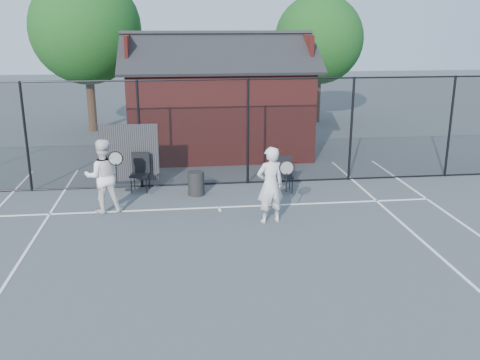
{
  "coord_description": "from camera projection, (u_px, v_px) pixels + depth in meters",
  "views": [
    {
      "loc": [
        -1.01,
        -9.62,
        4.47
      ],
      "look_at": [
        0.37,
        1.66,
        1.1
      ],
      "focal_mm": 40.0,
      "sensor_mm": 36.0,
      "label": 1
    }
  ],
  "objects": [
    {
      "name": "chair_right",
      "position": [
        284.0,
        175.0,
        14.53
      ],
      "size": [
        0.47,
        0.49,
        0.95
      ],
      "primitive_type": "cube",
      "rotation": [
        0.0,
        0.0,
        -0.03
      ],
      "color": "black",
      "rests_on": "ground"
    },
    {
      "name": "fence",
      "position": [
        201.0,
        135.0,
        14.85
      ],
      "size": [
        22.04,
        3.0,
        3.0
      ],
      "color": "black",
      "rests_on": "ground"
    },
    {
      "name": "court_lines",
      "position": [
        240.0,
        289.0,
        9.28
      ],
      "size": [
        11.02,
        18.0,
        0.01
      ],
      "color": "white",
      "rests_on": "ground"
    },
    {
      "name": "chair_left",
      "position": [
        140.0,
        173.0,
        14.54
      ],
      "size": [
        0.56,
        0.58,
        1.03
      ],
      "primitive_type": "cube",
      "rotation": [
        0.0,
        0.0,
        -0.13
      ],
      "color": "black",
      "rests_on": "ground"
    },
    {
      "name": "tree_right",
      "position": [
        319.0,
        40.0,
        23.92
      ],
      "size": [
        3.97,
        3.97,
        5.7
      ],
      "color": "#301F13",
      "rests_on": "ground"
    },
    {
      "name": "waste_bin",
      "position": [
        196.0,
        183.0,
        14.29
      ],
      "size": [
        0.53,
        0.53,
        0.64
      ],
      "primitive_type": "cylinder",
      "rotation": [
        0.0,
        0.0,
        0.24
      ],
      "color": "#242424",
      "rests_on": "ground"
    },
    {
      "name": "tree_left",
      "position": [
        86.0,
        29.0,
        21.67
      ],
      "size": [
        4.48,
        4.48,
        6.44
      ],
      "color": "#301F13",
      "rests_on": "ground"
    },
    {
      "name": "player_back",
      "position": [
        103.0,
        176.0,
        12.87
      ],
      "size": [
        1.02,
        0.81,
        1.8
      ],
      "color": "white",
      "rests_on": "ground"
    },
    {
      "name": "clubhouse",
      "position": [
        218.0,
        107.0,
        18.71
      ],
      "size": [
        6.5,
        4.36,
        4.19
      ],
      "color": "maroon",
      "rests_on": "ground"
    },
    {
      "name": "player_front",
      "position": [
        270.0,
        185.0,
        12.2
      ],
      "size": [
        0.84,
        0.66,
        1.79
      ],
      "color": "silver",
      "rests_on": "ground"
    },
    {
      "name": "ground",
      "position": [
        232.0,
        258.0,
        10.54
      ],
      "size": [
        80.0,
        80.0,
        0.0
      ],
      "primitive_type": "plane",
      "color": "#4A5055",
      "rests_on": "ground"
    }
  ]
}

